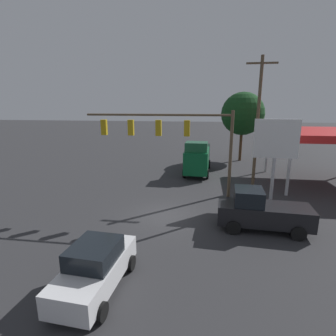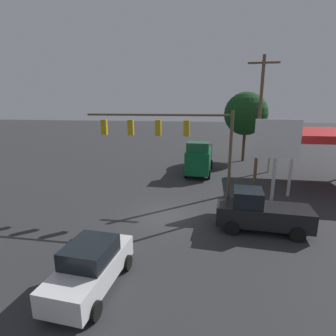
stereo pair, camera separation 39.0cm
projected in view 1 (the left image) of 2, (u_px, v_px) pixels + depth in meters
The scene contains 9 objects.
ground_plane at pixel (164, 216), 17.23m from camera, with size 200.00×200.00×0.00m, color #2D2D30.
traffic_signal_assembly at pixel (170, 136), 16.74m from camera, with size 9.43×0.43×6.78m.
utility_pole at pixel (258, 122), 21.42m from camera, with size 2.40×0.26×10.87m.
gas_station_canopy at pixel (328, 134), 23.22m from camera, with size 9.53×8.96×4.89m.
price_sign at pixel (276, 142), 18.40m from camera, with size 3.06×0.27×6.15m.
pickup_parked at pixel (261, 211), 15.16m from camera, with size 5.32×2.54×2.40m.
sedan_waiting at pixel (96, 267), 10.19m from camera, with size 2.31×4.52×1.93m.
delivery_truck at pixel (198, 157), 27.63m from camera, with size 2.80×6.90×3.58m.
street_tree at pixel (243, 114), 32.92m from camera, with size 5.36×5.36×8.69m.
Camera 1 is at (-2.53, 15.81, 7.10)m, focal length 28.00 mm.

